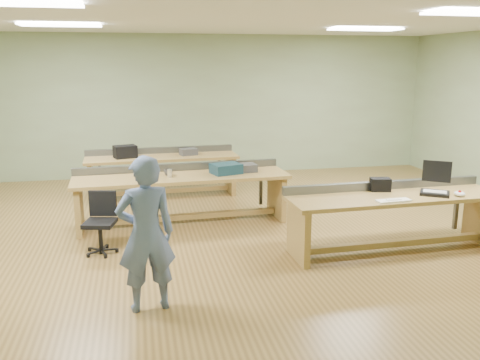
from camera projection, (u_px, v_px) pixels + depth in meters
The scene contains 21 objects.
floor at pixel (240, 230), 7.47m from camera, with size 10.00×10.00×0.00m, color olive.
ceiling at pixel (240, 17), 6.79m from camera, with size 10.00×10.00×0.00m, color silver.
wall_back at pixel (203, 106), 10.95m from camera, with size 10.00×0.04×3.00m, color #8FAA81.
wall_front at pixel (364, 205), 3.31m from camera, with size 10.00×0.04×3.00m, color #8FAA81.
fluor_panels at pixel (240, 20), 6.80m from camera, with size 6.20×3.50×0.03m.
workbench_front at pixel (394, 209), 6.58m from camera, with size 2.85×0.85×0.86m.
workbench_mid at pixel (182, 187), 7.72m from camera, with size 3.25×1.00×0.86m.
workbench_back at pixel (162, 166), 9.30m from camera, with size 2.76×0.84×0.86m.
person at pixel (146, 234), 4.93m from camera, with size 0.57×0.37×1.57m, color slate.
laptop_base at pixel (435, 193), 6.53m from camera, with size 0.35×0.29×0.04m, color black.
laptop_screen at pixel (437, 171), 6.60m from camera, with size 0.35×0.02×0.28m, color black.
keyboard at pixel (394, 201), 6.19m from camera, with size 0.43×0.14×0.02m, color white.
trackball_mouse at pixel (460, 194), 6.45m from camera, with size 0.13×0.15×0.06m, color white.
camera_bag at pixel (380, 185), 6.71m from camera, with size 0.25×0.16×0.17m, color black.
task_chair at pixel (101, 231), 6.54m from camera, with size 0.52×0.52×0.79m.
parts_bin_teal at pixel (226, 169), 7.76m from camera, with size 0.43×0.32×0.15m, color #133140.
parts_bin_grey at pixel (242, 168), 7.90m from camera, with size 0.43×0.27×0.12m, color #39393C.
mug at pixel (168, 172), 7.63m from camera, with size 0.12×0.12×0.10m, color #39393C.
drinks_can at pixel (170, 173), 7.52m from camera, with size 0.06×0.06×0.12m, color silver.
storage_box_back at pixel (125, 152), 9.05m from camera, with size 0.38×0.27×0.22m, color black.
tray_back at pixel (188, 152), 9.33m from camera, with size 0.30×0.22×0.12m, color #39393C.
Camera 1 is at (-1.43, -6.97, 2.41)m, focal length 38.00 mm.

